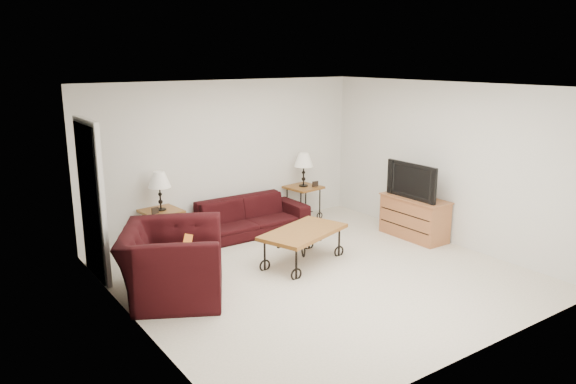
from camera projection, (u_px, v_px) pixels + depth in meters
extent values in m
plane|color=silver|center=(317.00, 274.00, 7.40)|extent=(5.00, 5.00, 0.00)
cube|color=silver|center=(226.00, 156.00, 9.08)|extent=(5.00, 0.02, 2.50)
cube|color=silver|center=(483.00, 234.00, 5.10)|extent=(5.00, 0.02, 2.50)
cube|color=silver|center=(130.00, 215.00, 5.71)|extent=(0.02, 5.00, 2.50)
cube|color=silver|center=(445.00, 163.00, 8.48)|extent=(0.02, 5.00, 2.50)
plane|color=white|center=(320.00, 86.00, 6.79)|extent=(5.00, 5.00, 0.00)
cube|color=black|center=(91.00, 202.00, 7.09)|extent=(0.08, 0.94, 2.04)
imported|color=black|center=(247.00, 217.00, 8.99)|extent=(2.04, 0.80, 0.59)
cube|color=brown|center=(162.00, 229.00, 8.35)|extent=(0.60, 0.60, 0.60)
cube|color=brown|center=(303.00, 203.00, 9.84)|extent=(0.63, 0.63, 0.61)
cube|color=black|center=(155.00, 211.00, 8.06)|extent=(0.12, 0.05, 0.10)
cube|color=black|center=(315.00, 184.00, 9.72)|extent=(0.12, 0.03, 0.10)
cube|color=brown|center=(303.00, 247.00, 7.74)|extent=(1.45, 1.08, 0.48)
imported|color=black|center=(173.00, 262.00, 6.62)|extent=(1.66, 1.73, 0.87)
cube|color=#B95A17|center=(185.00, 254.00, 6.64)|extent=(0.28, 0.39, 0.39)
cube|color=#AA6B3F|center=(414.00, 218.00, 8.81)|extent=(0.46, 1.11, 0.67)
imported|color=black|center=(416.00, 180.00, 8.65)|extent=(0.13, 0.99, 0.57)
ellipsoid|color=black|center=(305.00, 219.00, 9.00)|extent=(0.47, 0.43, 0.50)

